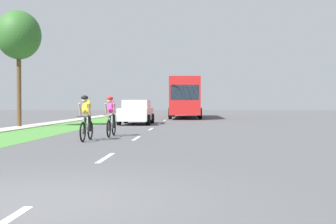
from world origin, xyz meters
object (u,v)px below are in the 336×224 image
Objects in this scene: cyclist_trailing at (111,116)px; bus_red at (186,96)px; cyclist_lead at (86,118)px; street_tree_near at (19,36)px; sedan_white at (136,112)px.

cyclist_trailing is 22.22m from bus_red.
bus_red is (3.17, 23.95, 1.17)m from cyclist_lead.
bus_red is 18.51m from street_tree_near.
bus_red is at bearing 82.46° from cyclist_lead.
cyclist_trailing is at bearing -96.91° from bus_red.
cyclist_trailing reaches higher than sedan_white.
street_tree_near reaches higher than cyclist_trailing.
cyclist_trailing is at bearing -88.31° from sedan_white.
street_tree_near is at bearing 135.81° from cyclist_trailing.
street_tree_near is at bearing -119.45° from bus_red.
cyclist_lead is 11.71m from sedan_white.
sedan_white is 0.67× the size of street_tree_near.
bus_red is (2.96, 12.23, 1.21)m from sedan_white.
bus_red is at bearing 76.40° from sedan_white.
street_tree_near reaches higher than sedan_white.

